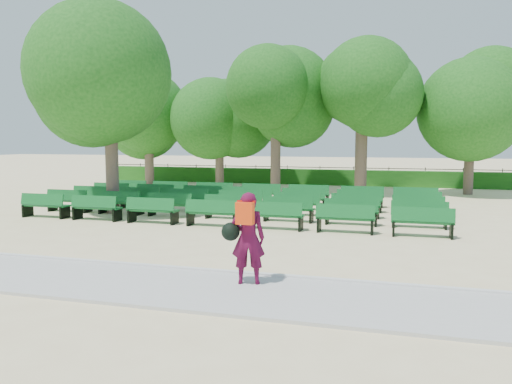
# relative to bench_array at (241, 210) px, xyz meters

# --- Properties ---
(ground) EXTENTS (120.00, 120.00, 0.00)m
(ground) POSITION_rel_bench_array_xyz_m (-0.01, -1.87, -0.09)
(ground) COLOR beige
(paving) EXTENTS (30.00, 2.20, 0.06)m
(paving) POSITION_rel_bench_array_xyz_m (-0.01, -9.27, -0.06)
(paving) COLOR #B4B3AF
(paving) RESTS_ON ground
(curb) EXTENTS (30.00, 0.12, 0.10)m
(curb) POSITION_rel_bench_array_xyz_m (-0.01, -8.12, -0.04)
(curb) COLOR silver
(curb) RESTS_ON ground
(hedge) EXTENTS (26.00, 0.70, 0.90)m
(hedge) POSITION_rel_bench_array_xyz_m (-0.01, 12.13, 0.36)
(hedge) COLOR #1E5C17
(hedge) RESTS_ON ground
(fence) EXTENTS (26.00, 0.10, 1.02)m
(fence) POSITION_rel_bench_array_xyz_m (-0.01, 12.53, -0.09)
(fence) COLOR black
(fence) RESTS_ON ground
(tree_line) EXTENTS (21.80, 6.80, 7.04)m
(tree_line) POSITION_rel_bench_array_xyz_m (-0.01, 8.13, -0.09)
(tree_line) COLOR #206019
(tree_line) RESTS_ON ground
(bench_array) EXTENTS (1.70, 0.63, 1.05)m
(bench_array) POSITION_rel_bench_array_xyz_m (0.00, 0.00, 0.00)
(bench_array) COLOR #105E24
(bench_array) RESTS_ON ground
(tree_among) EXTENTS (4.84, 4.84, 6.46)m
(tree_among) POSITION_rel_bench_array_xyz_m (-4.50, -1.30, 4.18)
(tree_among) COLOR brown
(tree_among) RESTS_ON ground
(person) EXTENTS (0.83, 0.54, 1.69)m
(person) POSITION_rel_bench_array_xyz_m (2.88, -8.75, 0.85)
(person) COLOR #4E0B29
(person) RESTS_ON ground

